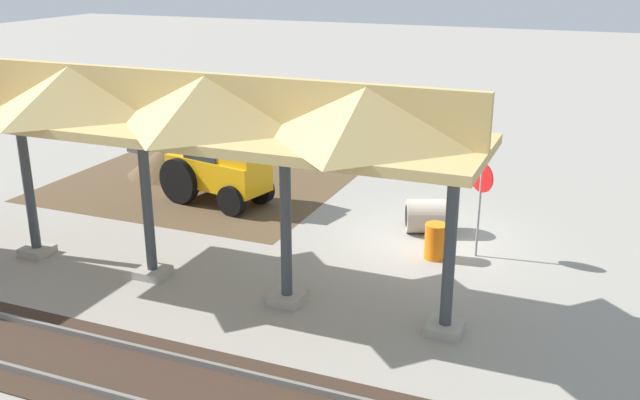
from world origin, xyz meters
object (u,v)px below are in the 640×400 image
(stop_sign, at_px, (481,189))
(backhoe, at_px, (214,162))
(concrete_pipe, at_px, (430,216))
(traffic_barrel, at_px, (436,241))

(stop_sign, distance_m, backhoe, 8.30)
(stop_sign, bearing_deg, concrete_pipe, -37.84)
(backhoe, relative_size, traffic_barrel, 5.91)
(stop_sign, xyz_separation_m, traffic_barrel, (0.92, 0.52, -1.32))
(backhoe, relative_size, concrete_pipe, 3.46)
(concrete_pipe, relative_size, traffic_barrel, 1.71)
(concrete_pipe, xyz_separation_m, traffic_barrel, (-0.56, 1.68, -0.02))
(backhoe, bearing_deg, concrete_pipe, 179.66)
(stop_sign, distance_m, concrete_pipe, 2.29)
(traffic_barrel, bearing_deg, concrete_pipe, -71.41)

